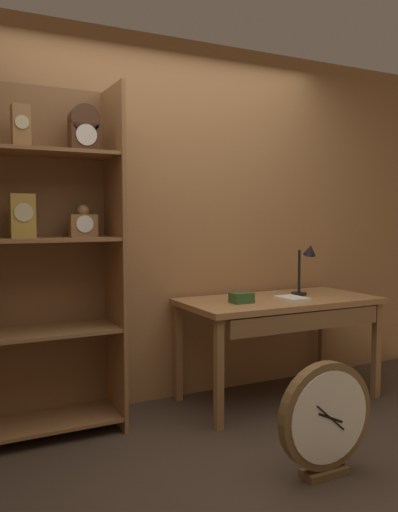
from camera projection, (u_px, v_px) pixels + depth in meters
ground_plane at (270, 476)px, 2.72m from camera, size 10.00×10.00×0.00m
back_wood_panel at (166, 221)px, 3.82m from camera, size 4.80×0.05×2.60m
bookshelf at (21, 254)px, 3.11m from camera, size 1.13×0.40×2.14m
workbench at (281, 310)px, 3.80m from camera, size 1.42×0.70×0.74m
desk_lamp at (306, 264)px, 3.94m from camera, size 0.18×0.17×0.39m
toolbox_small at (241, 298)px, 3.60m from camera, size 0.14×0.12×0.07m
open_repair_manual at (292, 299)px, 3.71m from camera, size 0.17×0.23×0.02m
round_clock_large at (326, 419)px, 2.69m from camera, size 0.56×0.11×0.60m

